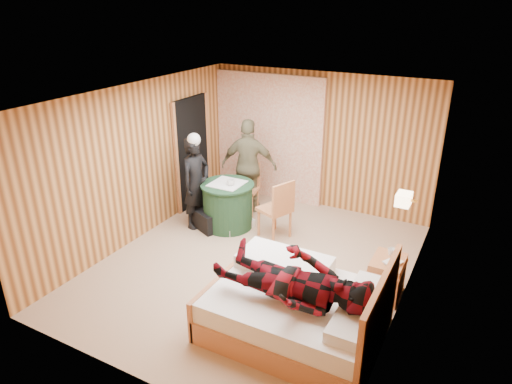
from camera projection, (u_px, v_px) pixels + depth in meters
The scene contains 23 objects.
floor at pixel (254, 265), 6.77m from camera, with size 4.20×5.00×0.01m, color tan.
ceiling at pixel (254, 97), 5.79m from camera, with size 4.20×5.00×0.01m, color white.
wall_back at pixel (319, 141), 8.31m from camera, with size 4.20×0.02×2.50m, color tan.
wall_left at pixel (137, 163), 7.20m from camera, with size 0.02×5.00×2.50m, color tan.
wall_right at pixel (411, 219), 5.37m from camera, with size 0.02×5.00×2.50m, color tan.
curtain at pixel (269, 138), 8.71m from camera, with size 2.20×0.08×2.40m, color silver.
doorway at pixel (192, 153), 8.40m from camera, with size 0.06×0.90×2.05m, color black.
wall_lamp at pixel (404, 199), 5.80m from camera, with size 0.26×0.24×0.16m.
bed at pixel (298, 309), 5.34m from camera, with size 1.97×1.53×1.05m.
nightstand at pixel (386, 277), 5.99m from camera, with size 0.42×0.57×0.55m.
round_table at pixel (228, 205), 7.78m from camera, with size 0.90×0.90×0.80m.
chair_far at pixel (247, 183), 8.31m from camera, with size 0.49×0.49×0.93m.
chair_near at pixel (278, 206), 7.31m from camera, with size 0.59×0.59×1.01m.
duffel_bag at pixel (206, 219), 7.80m from camera, with size 0.59×0.31×0.33m, color black.
sneaker_left at pixel (228, 231), 7.65m from camera, with size 0.26×0.11×0.11m, color silver.
sneaker_right at pixel (247, 221), 7.96m from camera, with size 0.30×0.12×0.13m, color silver.
woman_standing at pixel (196, 183), 7.65m from camera, with size 0.58×0.38×1.58m, color black.
man_at_table at pixel (249, 166), 8.22m from camera, with size 1.01×0.42×1.72m, color #6A6447.
man_on_bed at pixel (293, 271), 4.89m from camera, with size 1.77×0.67×0.86m, color maroon.
book_lower at pixel (388, 260), 5.84m from camera, with size 0.17×0.22×0.02m, color silver.
book_upper at pixel (388, 259), 5.83m from camera, with size 0.16×0.22×0.02m, color silver.
cup_nightstand at pixel (391, 252), 5.97m from camera, with size 0.10×0.10×0.09m, color silver.
cup_table at pixel (231, 183), 7.52m from camera, with size 0.12×0.12×0.10m, color silver.
Camera 1 is at (2.76, -5.11, 3.65)m, focal length 32.00 mm.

